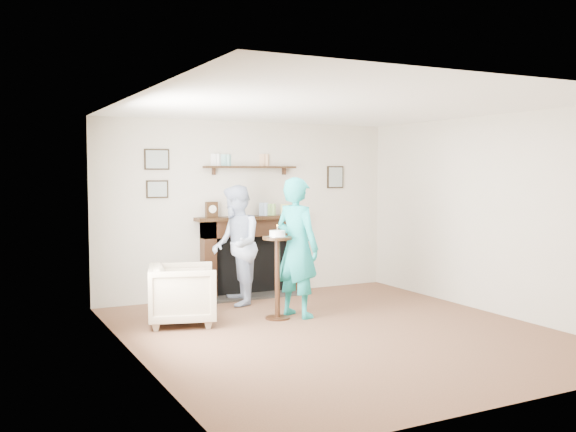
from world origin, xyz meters
The scene contains 6 objects.
ground centered at (0.00, 0.00, 0.00)m, with size 5.00×5.00×0.00m, color brown.
room_shell centered at (0.00, 0.69, 1.62)m, with size 4.54×5.02×2.52m.
armchair centered at (-1.43, 1.18, 0.00)m, with size 0.75×0.77×0.70m, color gray.
man centered at (-0.45, 1.90, 0.00)m, with size 0.78×0.61×1.61m, color silver.
woman centered at (-0.05, 0.91, 0.00)m, with size 0.63×0.41×1.72m, color teal.
pedestal_table centered at (-0.32, 0.90, 0.71)m, with size 0.36×0.36×1.15m.
Camera 1 is at (-3.71, -6.00, 1.79)m, focal length 40.00 mm.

